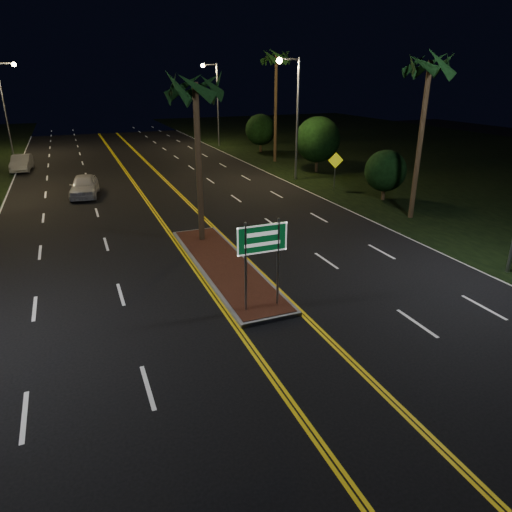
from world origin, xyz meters
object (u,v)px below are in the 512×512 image
car_near (84,184)px  warning_sign (335,165)px  palm_median (195,87)px  shrub_near (386,171)px  highway_sign (262,247)px  shrub_far (261,130)px  streetlight_right_mid (293,105)px  streetlight_right_far (214,95)px  car_far (21,162)px  palm_right_far (276,59)px  streetlight_left_far (7,98)px  median_island (224,266)px  palm_right_near (430,66)px  shrub_mid (318,140)px

car_near → warning_sign: 17.63m
palm_median → shrub_near: 14.93m
highway_sign → shrub_far: bearing=67.4°
streetlight_right_mid → car_near: size_ratio=1.77×
streetlight_right_far → streetlight_right_mid: bearing=-90.0°
shrub_far → car_far: size_ratio=0.83×
streetlight_right_mid → shrub_far: (3.19, 14.00, -3.32)m
warning_sign → palm_median: bearing=-138.8°
palm_right_far → streetlight_left_far: bearing=149.1°
streetlight_right_far → warning_sign: streetlight_right_far is taller
median_island → streetlight_right_far: bearing=73.1°
streetlight_left_far → car_near: streetlight_left_far is taller
highway_sign → car_near: 20.43m
warning_sign → streetlight_right_far: bearing=103.2°
median_island → palm_right_far: (12.80, 23.00, 9.06)m
shrub_far → warning_sign: 18.27m
warning_sign → streetlight_left_far: bearing=140.7°
streetlight_right_far → shrub_near: streetlight_right_far is taller
median_island → palm_median: size_ratio=1.23×
shrub_near → car_far: 30.58m
palm_right_near → warning_sign: size_ratio=3.49×
palm_median → warning_sign: 15.14m
palm_median → car_far: bearing=111.9°
palm_median → palm_right_near: bearing=-2.3°
palm_median → car_near: (-4.92, 12.06, -6.43)m
streetlight_right_mid → shrub_near: 9.28m
shrub_mid → palm_median: bearing=-136.0°
streetlight_right_far → car_far: streetlight_right_far is taller
shrub_mid → streetlight_right_far: bearing=100.7°
highway_sign → palm_right_near: palm_right_near is taller
highway_sign → streetlight_right_mid: 22.18m
highway_sign → shrub_far: size_ratio=0.81×
palm_right_near → shrub_far: size_ratio=2.35×
streetlight_right_far → palm_right_near: palm_right_near is taller
shrub_far → shrub_mid: bearing=-89.0°
palm_right_far → car_far: (-22.30, 4.12, -8.35)m
highway_sign → streetlight_left_far: (-10.61, 41.20, 3.25)m
highway_sign → streetlight_right_far: streetlight_right_far is taller
shrub_mid → highway_sign: bearing=-123.4°
palm_right_near → car_far: 33.48m
shrub_near → warning_sign: 4.10m
palm_median → shrub_far: bearing=61.6°
shrub_far → palm_right_near: bearing=-92.9°
car_near → palm_right_far: bearing=31.2°
median_island → warning_sign: 16.28m
shrub_mid → car_far: (-23.50, 10.12, -1.94)m
shrub_mid → car_far: bearing=156.7°
palm_right_far → shrub_near: bearing=-87.5°
median_island → shrub_mid: 22.18m
streetlight_left_far → streetlight_right_mid: (21.23, -22.00, 0.00)m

